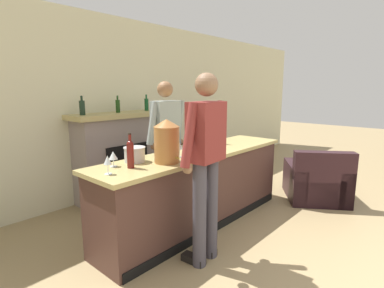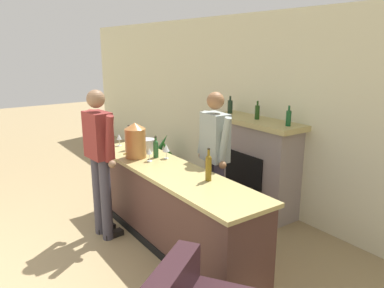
% 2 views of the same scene
% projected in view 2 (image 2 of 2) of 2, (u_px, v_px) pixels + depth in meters
% --- Properties ---
extents(wall_back_panel, '(12.00, 0.07, 2.75)m').
position_uv_depth(wall_back_panel, '(270.00, 113.00, 5.27)').
color(wall_back_panel, beige).
rests_on(wall_back_panel, ground_plane).
extents(bar_counter, '(2.86, 0.67, 0.92)m').
position_uv_depth(bar_counter, '(170.00, 206.00, 4.42)').
color(bar_counter, '#4A2E28').
rests_on(bar_counter, ground_plane).
extents(fireplace_stone, '(1.45, 0.52, 1.58)m').
position_uv_depth(fireplace_stone, '(255.00, 164.00, 5.30)').
color(fireplace_stone, gray).
rests_on(fireplace_stone, ground_plane).
extents(potted_plant_corner, '(0.46, 0.48, 0.71)m').
position_uv_depth(potted_plant_corner, '(161.00, 156.00, 7.06)').
color(potted_plant_corner, brown).
rests_on(potted_plant_corner, ground_plane).
extents(person_customer, '(0.66, 0.33, 1.82)m').
position_uv_depth(person_customer, '(100.00, 158.00, 4.42)').
color(person_customer, '#413E48').
rests_on(person_customer, ground_plane).
extents(person_bartender, '(0.66, 0.33, 1.77)m').
position_uv_depth(person_bartender, '(214.00, 156.00, 4.59)').
color(person_bartender, '#3F394B').
rests_on(person_bartender, ground_plane).
extents(copper_dispenser, '(0.27, 0.30, 0.45)m').
position_uv_depth(copper_dispenser, '(135.00, 140.00, 4.68)').
color(copper_dispenser, '#AD703A').
rests_on(copper_dispenser, bar_counter).
extents(ice_bucket_steel, '(0.23, 0.23, 0.16)m').
position_uv_depth(ice_bucket_steel, '(146.00, 145.00, 5.03)').
color(ice_bucket_steel, silver).
rests_on(ice_bucket_steel, bar_counter).
extents(wine_bottle_port_short, '(0.07, 0.07, 0.34)m').
position_uv_depth(wine_bottle_port_short, '(129.00, 139.00, 5.06)').
color(wine_bottle_port_short, maroon).
rests_on(wine_bottle_port_short, bar_counter).
extents(wine_bottle_burgundy_dark, '(0.07, 0.07, 0.27)m').
position_uv_depth(wine_bottle_burgundy_dark, '(156.00, 148.00, 4.71)').
color(wine_bottle_burgundy_dark, '#235328').
rests_on(wine_bottle_burgundy_dark, bar_counter).
extents(wine_bottle_cabernet_heavy, '(0.07, 0.07, 0.35)m').
position_uv_depth(wine_bottle_cabernet_heavy, '(208.00, 167.00, 3.88)').
color(wine_bottle_cabernet_heavy, brown).
rests_on(wine_bottle_cabernet_heavy, bar_counter).
extents(wine_glass_by_dispenser, '(0.07, 0.07, 0.17)m').
position_uv_depth(wine_glass_by_dispenser, '(119.00, 137.00, 5.26)').
color(wine_glass_by_dispenser, silver).
rests_on(wine_glass_by_dispenser, bar_counter).
extents(wine_glass_mid_counter, '(0.09, 0.09, 0.15)m').
position_uv_depth(wine_glass_mid_counter, '(137.00, 139.00, 5.23)').
color(wine_glass_mid_counter, silver).
rests_on(wine_glass_mid_counter, bar_counter).
extents(wine_glass_front_left, '(0.07, 0.07, 0.17)m').
position_uv_depth(wine_glass_front_left, '(149.00, 152.00, 4.54)').
color(wine_glass_front_left, silver).
rests_on(wine_glass_front_left, bar_counter).
extents(wine_glass_front_right, '(0.09, 0.09, 0.19)m').
position_uv_depth(wine_glass_front_right, '(166.00, 148.00, 4.66)').
color(wine_glass_front_right, silver).
rests_on(wine_glass_front_right, bar_counter).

